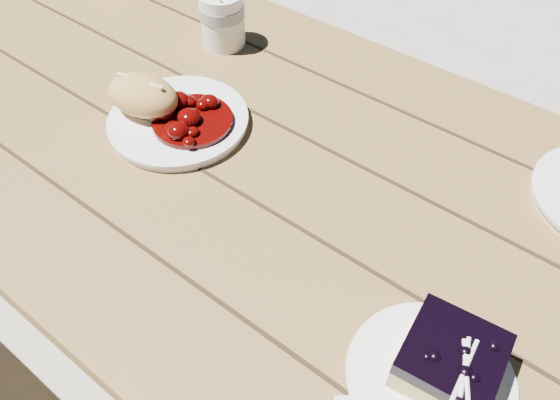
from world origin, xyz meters
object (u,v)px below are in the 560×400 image
Objects in this scene: dessert_plate at (430,378)px; coffee_cup at (223,20)px; blueberry_cake at (450,360)px; bread_roll at (143,95)px; picnic_table at (207,187)px; main_plate at (179,121)px.

coffee_cup reaches higher than dessert_plate.
dessert_plate is 1.65× the size of blueberry_cake.
dessert_plate is 1.78× the size of coffee_cup.
bread_roll is 1.12× the size of blueberry_cake.
dessert_plate reaches higher than picnic_table.
main_plate is 0.57m from blueberry_cake.
coffee_cup reaches higher than main_plate.
coffee_cup reaches higher than picnic_table.
main_plate is 1.23× the size of dessert_plate.
bread_roll reaches higher than blueberry_cake.
dessert_plate is at bearing -30.22° from coffee_cup.
picnic_table is 0.59m from blueberry_cake.
picnic_table is at bearing 30.32° from bread_roll.
bread_roll is (-0.08, -0.04, 0.21)m from picnic_table.
coffee_cup is at bearing 149.78° from dessert_plate.
bread_roll is at bearing -160.02° from main_plate.
bread_roll is at bearing 163.65° from blueberry_cake.
main_plate is 2.19× the size of coffee_cup.
bread_roll reaches higher than picnic_table.
blueberry_cake is at bearing -10.21° from bread_roll.
picnic_table is 15.71× the size of bread_roll.
main_plate is 2.03× the size of blueberry_cake.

